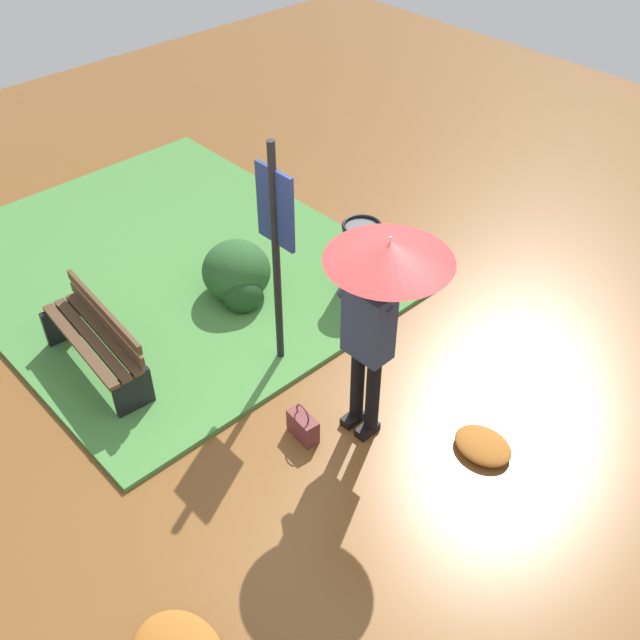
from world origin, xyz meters
name	(u,v)px	position (x,y,z in m)	size (l,w,h in m)	color
ground_plane	(330,422)	(0.00, 0.00, 0.00)	(18.00, 18.00, 0.00)	brown
grass_verge	(165,264)	(-2.98, 0.26, 0.03)	(4.80, 4.00, 0.05)	#47843D
person_with_umbrella	(380,289)	(0.30, 0.20, 1.55)	(0.96, 0.96, 2.04)	black
info_sign_post	(276,233)	(-0.92, 0.23, 1.44)	(0.44, 0.07, 2.30)	black
handbag	(303,426)	(-0.05, -0.28, 0.13)	(0.31, 0.17, 0.37)	brown
park_bench	(96,341)	(-1.92, -1.13, 0.40)	(1.40, 0.46, 0.75)	black
trash_bin	(361,258)	(-1.17, 1.56, 0.42)	(0.42, 0.42, 0.83)	#4C4C51
shrub_cluster	(237,275)	(-1.94, 0.52, 0.30)	(0.79, 0.72, 0.65)	#285628
leaf_pile_far_path	(483,445)	(1.11, 0.73, 0.06)	(0.51, 0.41, 0.11)	#A86023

